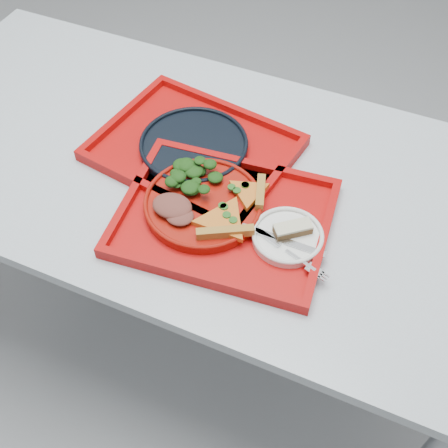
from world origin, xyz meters
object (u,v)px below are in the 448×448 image
(dessert_bar, at_px, (293,229))
(tray_main, at_px, (224,220))
(dinner_plate, at_px, (203,205))
(tray_far, at_px, (194,150))
(navy_plate, at_px, (194,146))

(dessert_bar, bearing_deg, tray_main, 145.43)
(dinner_plate, distance_m, dessert_bar, 0.21)
(dessert_bar, bearing_deg, tray_far, 113.52)
(tray_main, bearing_deg, dessert_bar, -1.31)
(dinner_plate, height_order, dessert_bar, dessert_bar)
(navy_plate, distance_m, dessert_bar, 0.34)
(tray_main, xyz_separation_m, tray_far, (-0.15, 0.17, 0.00))
(tray_main, bearing_deg, dinner_plate, 163.77)
(tray_main, xyz_separation_m, navy_plate, (-0.15, 0.17, 0.01))
(tray_main, relative_size, tray_far, 1.00)
(tray_main, height_order, tray_far, same)
(tray_far, height_order, dessert_bar, dessert_bar)
(navy_plate, bearing_deg, tray_main, -47.68)
(tray_main, distance_m, dinner_plate, 0.06)
(tray_far, bearing_deg, dinner_plate, -49.50)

